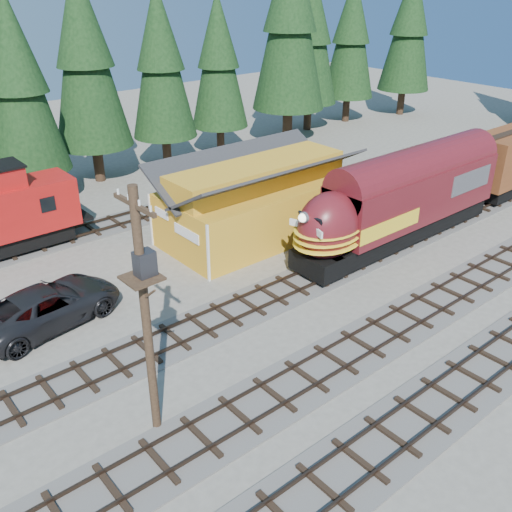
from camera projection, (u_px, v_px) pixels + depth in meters
ground at (386, 299)px, 29.89m from camera, size 120.00×120.00×0.00m
track_siding at (433, 225)px, 38.32m from camera, size 68.00×3.20×0.33m
track_spur at (63, 238)px, 36.46m from camera, size 32.00×3.20×0.33m
depot at (257, 192)px, 35.73m from camera, size 12.80×7.00×5.30m
conifer_backdrop at (189, 47)px, 45.15m from camera, size 79.01×23.13×16.85m
locomotive at (395, 205)px, 34.58m from camera, size 16.60×3.30×4.51m
utility_pole at (145, 302)px, 19.12m from camera, size 1.21×2.36×9.64m
pickup_truck_a at (48, 306)px, 27.41m from camera, size 7.56×4.38×1.98m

